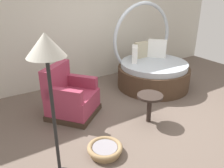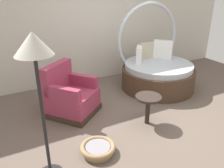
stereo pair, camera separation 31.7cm
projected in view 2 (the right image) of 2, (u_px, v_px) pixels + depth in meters
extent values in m
cube|color=#66564C|center=(141.00, 116.00, 4.28)|extent=(8.00, 8.00, 0.02)
cube|color=beige|center=(93.00, 20.00, 5.47)|extent=(8.00, 0.12, 2.94)
cylinder|color=#473323|center=(158.00, 78.00, 5.36)|extent=(1.66, 1.66, 0.48)
cylinder|color=#B2BCC6|center=(159.00, 66.00, 5.24)|extent=(1.53, 1.53, 0.12)
torus|color=#B2BCC6|center=(148.00, 39.00, 5.40)|extent=(1.66, 0.08, 1.66)
cube|color=white|center=(163.00, 49.00, 5.49)|extent=(0.37, 0.41, 0.43)
cube|color=#BCB293|center=(147.00, 51.00, 5.50)|extent=(0.38, 0.13, 0.38)
cube|color=white|center=(139.00, 55.00, 5.21)|extent=(0.31, 0.36, 0.36)
cube|color=#38281E|center=(74.00, 111.00, 4.35)|extent=(1.12, 1.12, 0.10)
cube|color=#99334C|center=(73.00, 100.00, 4.26)|extent=(1.07, 1.07, 0.34)
cube|color=#99334C|center=(57.00, 77.00, 4.21)|extent=(0.69, 0.61, 0.50)
cube|color=#99334C|center=(62.00, 93.00, 3.88)|extent=(0.53, 0.60, 0.22)
cube|color=#99334C|center=(81.00, 80.00, 4.42)|extent=(0.53, 0.60, 0.22)
cylinder|color=#9E7F56|center=(98.00, 151.00, 3.32)|extent=(0.44, 0.44, 0.06)
torus|color=#9E7F56|center=(98.00, 147.00, 3.30)|extent=(0.51, 0.51, 0.07)
cylinder|color=gray|center=(98.00, 148.00, 3.30)|extent=(0.36, 0.36, 0.05)
cylinder|color=#2D231E|center=(148.00, 111.00, 3.96)|extent=(0.08, 0.08, 0.48)
cylinder|color=#2D231E|center=(148.00, 97.00, 3.86)|extent=(0.44, 0.44, 0.04)
cylinder|color=black|center=(44.00, 121.00, 2.62)|extent=(0.04, 0.04, 1.55)
cone|color=beige|center=(33.00, 43.00, 2.27)|extent=(0.40, 0.40, 0.24)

